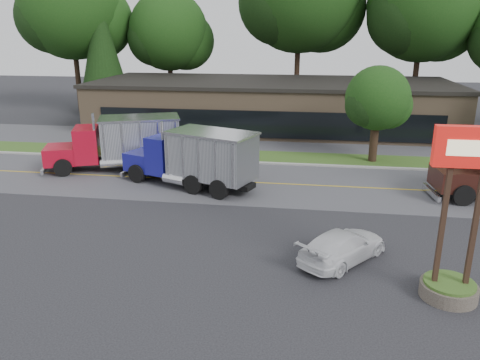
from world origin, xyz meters
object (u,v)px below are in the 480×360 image
object	(u,v)px
dump_truck_red	(122,141)
dump_truck_blue	(195,157)
bilo_sign	(456,243)
rally_car	(343,246)

from	to	relation	value
dump_truck_red	dump_truck_blue	size ratio (longest dim) A/B	1.04
dump_truck_red	bilo_sign	bearing A→B (deg)	121.62
dump_truck_blue	rally_car	xyz separation A→B (m)	(7.90, -8.09, -1.18)
rally_car	dump_truck_red	bearing A→B (deg)	-0.73
dump_truck_red	dump_truck_blue	distance (m)	6.41
rally_car	dump_truck_blue	bearing A→B (deg)	-6.96
bilo_sign	dump_truck_red	size ratio (longest dim) A/B	0.67
dump_truck_red	dump_truck_blue	world-z (taller)	same
bilo_sign	dump_truck_red	world-z (taller)	bilo_sign
dump_truck_blue	rally_car	world-z (taller)	dump_truck_blue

